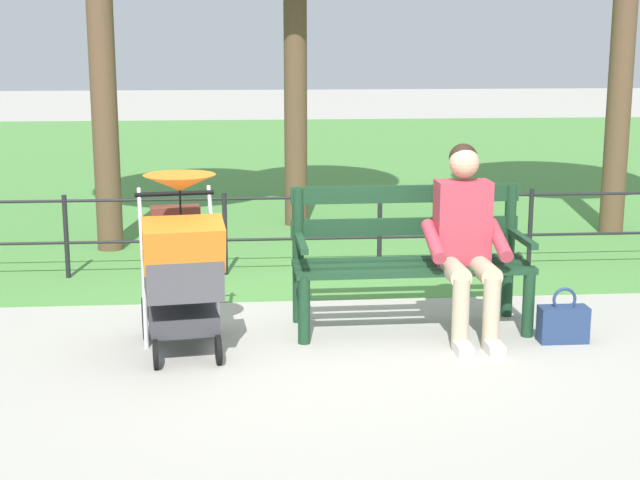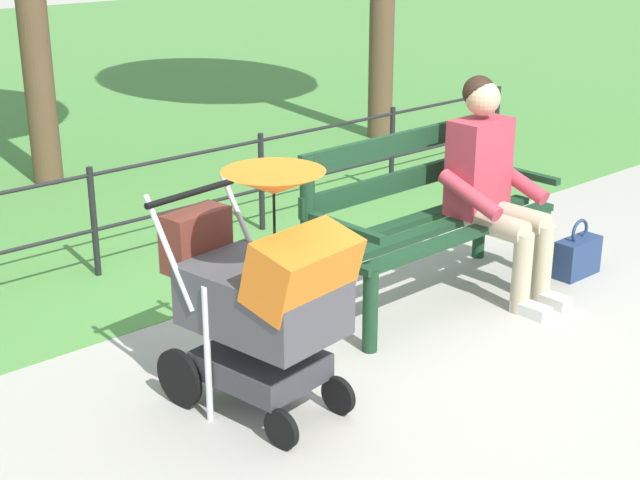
{
  "view_description": "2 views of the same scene",
  "coord_description": "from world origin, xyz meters",
  "px_view_note": "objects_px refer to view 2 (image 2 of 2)",
  "views": [
    {
      "loc": [
        0.5,
        6.11,
        1.97
      ],
      "look_at": [
        0.0,
        0.16,
        0.68
      ],
      "focal_mm": 53.07,
      "sensor_mm": 36.0,
      "label": 1
    },
    {
      "loc": [
        3.21,
        3.31,
        2.2
      ],
      "look_at": [
        0.31,
        0.04,
        0.61
      ],
      "focal_mm": 52.48,
      "sensor_mm": 36.0,
      "label": 2
    }
  ],
  "objects_px": {
    "person_on_bench": "(493,182)",
    "stroller": "(263,290)",
    "park_bench": "(424,210)",
    "handbag": "(577,256)"
  },
  "relations": [
    {
      "from": "park_bench",
      "to": "person_on_bench",
      "type": "distance_m",
      "value": 0.43
    },
    {
      "from": "park_bench",
      "to": "handbag",
      "type": "relative_size",
      "value": 4.35
    },
    {
      "from": "handbag",
      "to": "park_bench",
      "type": "bearing_deg",
      "value": -24.65
    },
    {
      "from": "stroller",
      "to": "handbag",
      "type": "height_order",
      "value": "stroller"
    },
    {
      "from": "person_on_bench",
      "to": "stroller",
      "type": "height_order",
      "value": "person_on_bench"
    },
    {
      "from": "person_on_bench",
      "to": "stroller",
      "type": "xyz_separation_m",
      "value": [
        1.85,
        0.21,
        -0.08
      ]
    },
    {
      "from": "park_bench",
      "to": "handbag",
      "type": "xyz_separation_m",
      "value": [
        -0.95,
        0.44,
        -0.4
      ]
    },
    {
      "from": "park_bench",
      "to": "person_on_bench",
      "type": "xyz_separation_m",
      "value": [
        -0.34,
        0.22,
        0.15
      ]
    },
    {
      "from": "park_bench",
      "to": "stroller",
      "type": "bearing_deg",
      "value": 16.06
    },
    {
      "from": "stroller",
      "to": "handbag",
      "type": "distance_m",
      "value": 2.51
    }
  ]
}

